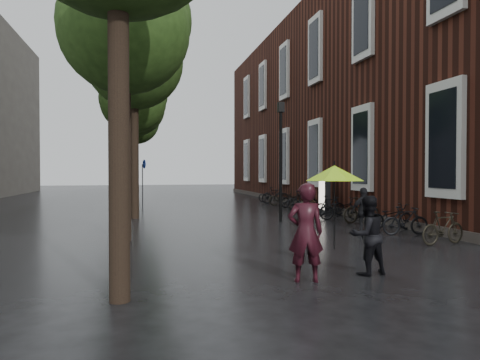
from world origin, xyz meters
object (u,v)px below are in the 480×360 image
object	(u,v)px
person_burgundy	(306,232)
parked_bicycles	(318,204)
ad_lightbox	(324,194)
pedestrian_walking	(364,212)
lamp_post	(281,149)
person_black	(367,235)

from	to	relation	value
person_burgundy	parked_bicycles	world-z (taller)	person_burgundy
ad_lightbox	person_burgundy	bearing A→B (deg)	-104.91
parked_bicycles	ad_lightbox	world-z (taller)	ad_lightbox
ad_lightbox	pedestrian_walking	bearing A→B (deg)	-93.36
pedestrian_walking	lamp_post	distance (m)	4.83
pedestrian_walking	person_burgundy	bearing A→B (deg)	52.42
person_black	pedestrian_walking	world-z (taller)	person_black
person_black	pedestrian_walking	xyz separation A→B (m)	(2.51, 4.58, -0.01)
pedestrian_walking	parked_bicycles	xyz separation A→B (m)	(1.48, 6.94, -0.29)
parked_bicycles	person_burgundy	bearing A→B (deg)	-114.55
person_burgundy	pedestrian_walking	xyz separation A→B (m)	(3.89, 4.82, -0.15)
parked_bicycles	pedestrian_walking	bearing A→B (deg)	-102.01
person_black	lamp_post	xyz separation A→B (m)	(1.15, 8.70, 2.12)
pedestrian_walking	parked_bicycles	size ratio (longest dim) A/B	0.09
lamp_post	person_black	bearing A→B (deg)	-97.50
ad_lightbox	parked_bicycles	bearing A→B (deg)	162.47
person_burgundy	ad_lightbox	world-z (taller)	ad_lightbox
person_burgundy	pedestrian_walking	bearing A→B (deg)	-118.22
pedestrian_walking	parked_bicycles	distance (m)	7.10
lamp_post	ad_lightbox	bearing A→B (deg)	40.88
person_burgundy	lamp_post	bearing A→B (deg)	-95.06
person_burgundy	ad_lightbox	xyz separation A→B (m)	(5.62, 11.62, 0.04)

